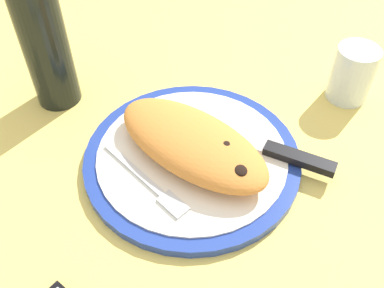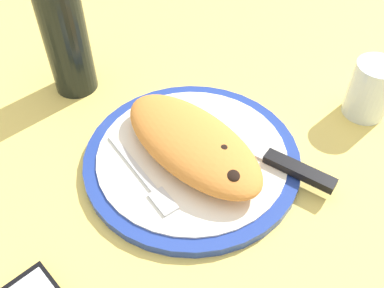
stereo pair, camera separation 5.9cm
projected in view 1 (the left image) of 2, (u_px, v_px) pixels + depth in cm
name	position (u px, v px, depth cm)	size (l,w,h in cm)	color
ground_plane	(192.00, 168.00, 62.95)	(150.00, 150.00, 3.00)	#EACC60
plate	(192.00, 158.00, 61.25)	(30.30, 30.30, 1.69)	#233D99
calzone	(196.00, 142.00, 59.03)	(24.69, 13.20, 4.62)	orange
fork	(150.00, 184.00, 56.72)	(15.98, 4.73, 0.40)	silver
knife	(274.00, 151.00, 60.35)	(24.70, 5.67, 1.20)	silver
water_glass	(351.00, 77.00, 68.74)	(6.55, 6.55, 9.05)	silver
wine_bottle	(43.00, 37.00, 62.83)	(6.88, 6.88, 27.82)	black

